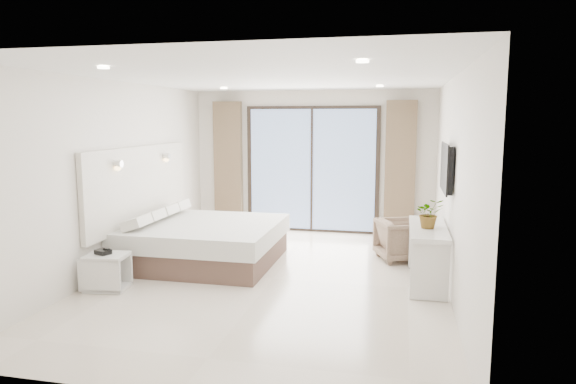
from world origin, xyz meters
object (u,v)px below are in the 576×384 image
(nightstand, at_px, (107,272))
(armchair, at_px, (401,238))
(bed, at_px, (204,242))
(console_desk, at_px, (428,242))

(nightstand, distance_m, armchair, 4.29)
(bed, bearing_deg, nightstand, -116.87)
(bed, height_order, console_desk, console_desk)
(armchair, bearing_deg, console_desk, 175.70)
(bed, xyz_separation_m, armchair, (2.92, 0.78, 0.03))
(bed, relative_size, nightstand, 3.99)
(nightstand, bearing_deg, armchair, 24.74)
(bed, distance_m, armchair, 3.03)
(bed, bearing_deg, console_desk, -5.56)
(bed, xyz_separation_m, nightstand, (-0.74, -1.46, -0.09))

